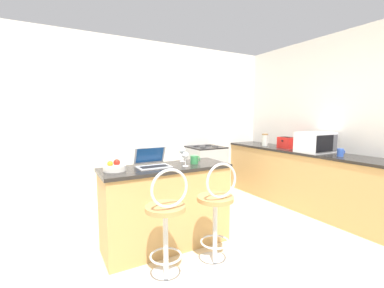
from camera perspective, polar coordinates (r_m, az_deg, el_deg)
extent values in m
plane|color=beige|center=(2.61, 9.64, -26.61)|extent=(20.00, 20.00, 0.00)
cube|color=silver|center=(4.28, -10.13, 4.73)|extent=(12.00, 0.06, 2.60)
cube|color=silver|center=(4.07, 36.39, 3.49)|extent=(0.06, 12.00, 2.60)
cube|color=tan|center=(2.87, -5.70, -13.92)|extent=(1.33, 0.49, 0.85)
cube|color=black|center=(2.75, -5.80, -5.27)|extent=(1.36, 0.52, 0.03)
cube|color=tan|center=(4.39, 22.98, -7.21)|extent=(0.55, 2.82, 0.85)
cube|color=black|center=(4.31, 23.24, -1.51)|extent=(0.58, 2.85, 0.03)
cylinder|color=silver|center=(2.51, -5.77, -27.82)|extent=(0.40, 0.40, 0.02)
cylinder|color=silver|center=(2.35, -5.86, -21.41)|extent=(0.04, 0.04, 0.63)
torus|color=silver|center=(2.39, -5.83, -23.48)|extent=(0.28, 0.28, 0.02)
cylinder|color=#B7844C|center=(2.21, -5.96, -13.95)|extent=(0.34, 0.34, 0.04)
torus|color=silver|center=(2.07, -4.99, -9.81)|extent=(0.32, 0.02, 0.32)
cylinder|color=silver|center=(2.71, 5.06, -24.93)|extent=(0.40, 0.40, 0.02)
cylinder|color=silver|center=(2.56, 5.13, -18.87)|extent=(0.04, 0.04, 0.63)
torus|color=silver|center=(2.61, 5.11, -20.81)|extent=(0.28, 0.28, 0.02)
cylinder|color=#B7844C|center=(2.44, 5.21, -11.97)|extent=(0.34, 0.34, 0.04)
torus|color=silver|center=(2.32, 6.57, -8.09)|extent=(0.32, 0.02, 0.32)
cube|color=#B7BABF|center=(2.70, -8.48, -5.04)|extent=(0.34, 0.21, 0.01)
cube|color=black|center=(2.69, -8.36, -4.96)|extent=(0.29, 0.12, 0.00)
cube|color=#B7BABF|center=(2.79, -9.37, -2.50)|extent=(0.34, 0.09, 0.19)
cube|color=#19478C|center=(2.79, -9.33, -2.46)|extent=(0.30, 0.07, 0.16)
cube|color=silver|center=(4.14, 25.72, 0.36)|extent=(0.52, 0.35, 0.29)
cube|color=black|center=(4.00, 27.44, 0.08)|extent=(0.36, 0.01, 0.23)
cube|color=#4C4C51|center=(4.20, 29.20, 0.25)|extent=(0.10, 0.01, 0.23)
cube|color=red|center=(4.46, 20.28, 0.27)|extent=(0.19, 0.24, 0.18)
cube|color=black|center=(4.43, 20.01, 1.44)|extent=(0.04, 0.17, 0.00)
cube|color=black|center=(4.48, 20.64, 1.47)|extent=(0.04, 0.17, 0.00)
cube|color=black|center=(4.38, 19.41, 0.67)|extent=(0.02, 0.02, 0.02)
cube|color=#9EA3A8|center=(4.50, 3.06, -6.28)|extent=(0.56, 0.55, 0.86)
cube|color=black|center=(4.28, 5.09, -7.44)|extent=(0.48, 0.01, 0.39)
cube|color=black|center=(4.42, 3.09, -0.71)|extent=(0.56, 0.55, 0.02)
cylinder|color=black|center=(4.26, 2.45, -0.78)|extent=(0.11, 0.11, 0.01)
cylinder|color=black|center=(4.40, 5.25, -0.58)|extent=(0.11, 0.11, 0.01)
cylinder|color=black|center=(4.45, 0.96, -0.47)|extent=(0.11, 0.11, 0.01)
cylinder|color=black|center=(4.58, 3.69, -0.29)|extent=(0.11, 0.11, 0.01)
cylinder|color=white|center=(4.79, 19.33, 0.13)|extent=(0.08, 0.08, 0.09)
torus|color=white|center=(4.83, 19.75, 0.22)|extent=(0.01, 0.06, 0.06)
cylinder|color=silver|center=(2.61, -16.79, -5.14)|extent=(0.22, 0.22, 0.05)
sphere|color=red|center=(2.64, -16.38, -3.97)|extent=(0.07, 0.07, 0.07)
sphere|color=orange|center=(2.60, -17.74, -4.21)|extent=(0.06, 0.06, 0.06)
sphere|color=#66B233|center=(2.64, -16.30, -4.02)|extent=(0.06, 0.06, 0.06)
cylinder|color=silver|center=(3.01, -2.18, -3.83)|extent=(0.06, 0.06, 0.00)
cylinder|color=silver|center=(3.00, -2.19, -2.92)|extent=(0.01, 0.01, 0.09)
sphere|color=silver|center=(2.99, -2.19, -1.42)|extent=(0.08, 0.08, 0.08)
cylinder|color=silver|center=(4.69, 15.87, 0.78)|extent=(0.10, 0.10, 0.19)
cylinder|color=olive|center=(4.69, 15.91, 2.08)|extent=(0.11, 0.11, 0.02)
cylinder|color=#2D51AD|center=(3.89, 30.09, -1.64)|extent=(0.08, 0.08, 0.10)
torus|color=#2D51AD|center=(3.93, 30.48, -1.51)|extent=(0.01, 0.07, 0.07)
cylinder|color=#338447|center=(2.86, 0.54, -3.50)|extent=(0.09, 0.09, 0.09)
torus|color=#338447|center=(2.89, 1.49, -3.32)|extent=(0.01, 0.06, 0.06)
cylinder|color=silver|center=(2.73, -1.47, -4.92)|extent=(0.06, 0.06, 0.00)
cylinder|color=silver|center=(2.72, -1.47, -3.98)|extent=(0.01, 0.01, 0.09)
sphere|color=silver|center=(2.71, -1.48, -2.48)|extent=(0.07, 0.07, 0.07)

